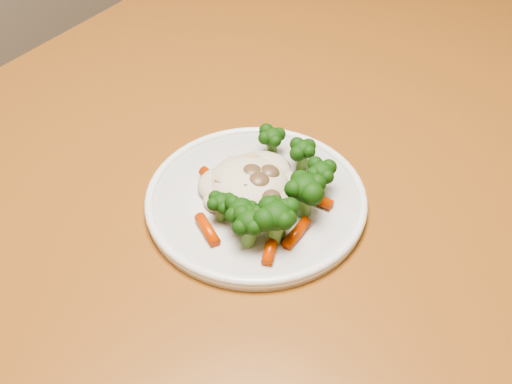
{
  "coord_description": "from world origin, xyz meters",
  "views": [
    {
      "loc": [
        -0.59,
        -0.51,
        1.26
      ],
      "look_at": [
        -0.3,
        -0.09,
        0.77
      ],
      "focal_mm": 45.0,
      "sensor_mm": 36.0,
      "label": 1
    }
  ],
  "objects": [
    {
      "name": "dining_table",
      "position": [
        -0.26,
        -0.02,
        0.65
      ],
      "size": [
        1.41,
        1.16,
        0.75
      ],
      "rotation": [
        0.0,
        0.0,
        0.33
      ],
      "color": "#925521",
      "rests_on": "ground"
    },
    {
      "name": "plate",
      "position": [
        -0.3,
        -0.09,
        0.76
      ],
      "size": [
        0.25,
        0.25,
        0.01
      ],
      "primitive_type": "cylinder",
      "color": "white",
      "rests_on": "dining_table"
    },
    {
      "name": "meal",
      "position": [
        -0.3,
        -0.11,
        0.78
      ],
      "size": [
        0.17,
        0.16,
        0.05
      ],
      "color": "beige",
      "rests_on": "plate"
    }
  ]
}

